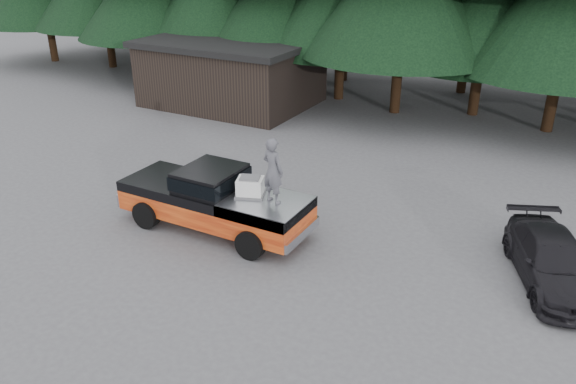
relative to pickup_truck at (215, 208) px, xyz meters
The scene contains 7 objects.
ground 1.85m from the pickup_truck, ahead, with size 120.00×120.00×0.00m, color #4C4C4E.
pickup_truck is the anchor object (origin of this frame).
truck_cab 0.97m from the pickup_truck, behind, with size 1.66×1.90×0.59m, color black.
air_compressor 1.53m from the pickup_truck, ahead, with size 0.72×0.60×0.50m, color silver.
man_on_bed 2.57m from the pickup_truck, ahead, with size 0.68×0.45×1.87m, color #4E4E54.
parked_car 9.33m from the pickup_truck, 10.73° to the left, with size 1.70×4.18×1.21m, color black.
utility_building 13.88m from the pickup_truck, 121.77° to the left, with size 8.40×6.40×3.30m.
Camera 1 is at (7.42, -11.86, 8.09)m, focal length 35.00 mm.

